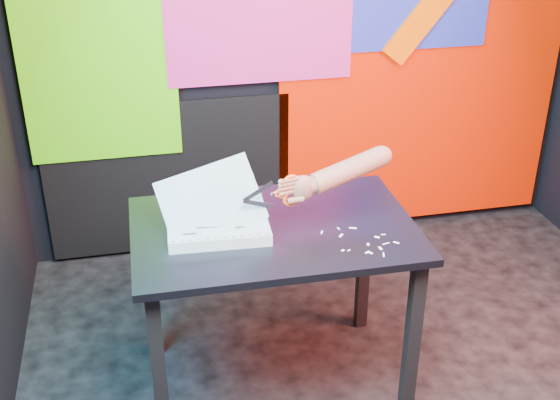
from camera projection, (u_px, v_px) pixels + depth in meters
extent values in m
cube|color=red|center=(421.00, 88.00, 3.84)|extent=(1.60, 0.02, 1.60)
cube|color=#E0277F|center=(260.00, 3.00, 3.42)|extent=(0.95, 0.02, 0.80)
cube|color=#52E108|center=(98.00, 63.00, 3.39)|extent=(0.75, 0.02, 1.00)
cube|color=black|center=(170.00, 177.00, 3.75)|extent=(1.30, 0.02, 0.85)
cube|color=black|center=(159.00, 375.00, 2.49)|extent=(0.05, 0.05, 0.72)
cube|color=black|center=(152.00, 284.00, 3.01)|extent=(0.05, 0.05, 0.72)
cube|color=black|center=(412.00, 341.00, 2.66)|extent=(0.05, 0.05, 0.72)
cube|color=black|center=(364.00, 260.00, 3.18)|extent=(0.05, 0.05, 0.72)
cube|color=black|center=(274.00, 230.00, 2.67)|extent=(1.08, 0.73, 0.03)
cube|color=silver|center=(218.00, 227.00, 2.61)|extent=(0.39, 0.29, 0.04)
cube|color=white|center=(218.00, 221.00, 2.60)|extent=(0.39, 0.29, 0.00)
cube|color=white|center=(218.00, 220.00, 2.60)|extent=(0.37, 0.28, 0.11)
cube|color=white|center=(214.00, 213.00, 2.60)|extent=(0.38, 0.24, 0.20)
cube|color=white|center=(210.00, 200.00, 2.59)|extent=(0.41, 0.20, 0.28)
cylinder|color=black|center=(173.00, 242.00, 2.47)|extent=(0.01, 0.01, 0.00)
cylinder|color=black|center=(182.00, 241.00, 2.47)|extent=(0.01, 0.01, 0.00)
cylinder|color=black|center=(190.00, 240.00, 2.47)|extent=(0.01, 0.01, 0.00)
cylinder|color=black|center=(199.00, 240.00, 2.48)|extent=(0.01, 0.01, 0.00)
cylinder|color=black|center=(208.00, 239.00, 2.48)|extent=(0.01, 0.01, 0.00)
cylinder|color=black|center=(216.00, 238.00, 2.49)|extent=(0.01, 0.01, 0.00)
cylinder|color=black|center=(225.00, 238.00, 2.49)|extent=(0.01, 0.01, 0.00)
cylinder|color=black|center=(233.00, 237.00, 2.50)|extent=(0.01, 0.01, 0.00)
cylinder|color=black|center=(242.00, 236.00, 2.50)|extent=(0.01, 0.01, 0.00)
cylinder|color=black|center=(250.00, 236.00, 2.51)|extent=(0.01, 0.01, 0.00)
cylinder|color=black|center=(259.00, 235.00, 2.51)|extent=(0.01, 0.01, 0.00)
cylinder|color=black|center=(267.00, 234.00, 2.51)|extent=(0.01, 0.01, 0.00)
cylinder|color=black|center=(171.00, 209.00, 2.69)|extent=(0.01, 0.01, 0.00)
cylinder|color=black|center=(179.00, 209.00, 2.69)|extent=(0.01, 0.01, 0.00)
cylinder|color=black|center=(187.00, 208.00, 2.69)|extent=(0.01, 0.01, 0.00)
cylinder|color=black|center=(195.00, 207.00, 2.70)|extent=(0.01, 0.01, 0.00)
cylinder|color=black|center=(203.00, 207.00, 2.70)|extent=(0.01, 0.01, 0.00)
cylinder|color=black|center=(211.00, 206.00, 2.71)|extent=(0.01, 0.01, 0.00)
cylinder|color=black|center=(219.00, 206.00, 2.71)|extent=(0.01, 0.01, 0.00)
cylinder|color=black|center=(227.00, 205.00, 2.72)|extent=(0.01, 0.01, 0.00)
cylinder|color=black|center=(235.00, 204.00, 2.72)|extent=(0.01, 0.01, 0.00)
cylinder|color=black|center=(243.00, 204.00, 2.72)|extent=(0.01, 0.01, 0.00)
cylinder|color=black|center=(250.00, 203.00, 2.73)|extent=(0.01, 0.01, 0.00)
cylinder|color=black|center=(258.00, 203.00, 2.73)|extent=(0.01, 0.01, 0.00)
cube|color=black|center=(193.00, 217.00, 2.63)|extent=(0.07, 0.01, 0.00)
cube|color=black|center=(222.00, 217.00, 2.63)|extent=(0.05, 0.01, 0.00)
cube|color=black|center=(208.00, 227.00, 2.56)|extent=(0.09, 0.02, 0.00)
cube|color=black|center=(240.00, 227.00, 2.56)|extent=(0.04, 0.01, 0.00)
cube|color=black|center=(190.00, 234.00, 2.52)|extent=(0.05, 0.01, 0.00)
cube|color=#969CAC|center=(258.00, 192.00, 2.54)|extent=(0.12, 0.03, 0.06)
cube|color=#969CAC|center=(258.00, 204.00, 2.56)|extent=(0.12, 0.03, 0.06)
cylinder|color=#969CAC|center=(273.00, 195.00, 2.58)|extent=(0.02, 0.01, 0.01)
cube|color=#FF4B18|center=(278.00, 196.00, 2.59)|extent=(0.05, 0.02, 0.03)
cube|color=#FF4B18|center=(278.00, 191.00, 2.58)|extent=(0.05, 0.02, 0.03)
torus|color=#FF4B18|center=(291.00, 183.00, 2.59)|extent=(0.07, 0.03, 0.07)
torus|color=#FF4B18|center=(291.00, 198.00, 2.62)|extent=(0.07, 0.03, 0.07)
ellipsoid|color=#B1674E|center=(303.00, 188.00, 2.62)|extent=(0.10, 0.06, 0.10)
cylinder|color=#B1674E|center=(291.00, 192.00, 2.61)|extent=(0.08, 0.04, 0.02)
cylinder|color=#B1674E|center=(291.00, 187.00, 2.60)|extent=(0.07, 0.04, 0.02)
cylinder|color=#B1674E|center=(291.00, 183.00, 2.59)|extent=(0.07, 0.03, 0.02)
cylinder|color=#B1674E|center=(291.00, 180.00, 2.58)|extent=(0.06, 0.03, 0.02)
cylinder|color=#B1674E|center=(296.00, 200.00, 2.62)|extent=(0.06, 0.03, 0.03)
cylinder|color=#B1674E|center=(314.00, 185.00, 2.64)|extent=(0.07, 0.08, 0.07)
cylinder|color=#B1674E|center=(349.00, 170.00, 2.69)|extent=(0.33, 0.16, 0.14)
sphere|color=#B1674E|center=(382.00, 156.00, 2.73)|extent=(0.08, 0.08, 0.08)
cube|color=white|center=(370.00, 253.00, 2.49)|extent=(0.02, 0.02, 0.00)
cube|color=white|center=(368.00, 244.00, 2.54)|extent=(0.01, 0.02, 0.00)
cube|color=white|center=(343.00, 250.00, 2.50)|extent=(0.02, 0.01, 0.00)
cube|color=white|center=(383.00, 234.00, 2.60)|extent=(0.02, 0.01, 0.00)
cube|color=white|center=(380.00, 248.00, 2.51)|extent=(0.01, 0.02, 0.00)
cube|color=white|center=(353.00, 228.00, 2.65)|extent=(0.03, 0.02, 0.00)
cube|color=white|center=(386.00, 244.00, 2.54)|extent=(0.03, 0.01, 0.00)
cube|color=white|center=(338.00, 229.00, 2.64)|extent=(0.01, 0.02, 0.00)
cube|color=white|center=(384.00, 255.00, 2.47)|extent=(0.01, 0.03, 0.00)
cube|color=white|center=(349.00, 250.00, 2.50)|extent=(0.01, 0.01, 0.00)
cube|color=white|center=(377.00, 237.00, 2.58)|extent=(0.02, 0.02, 0.00)
cube|color=white|center=(367.00, 252.00, 2.49)|extent=(0.02, 0.02, 0.00)
cube|color=white|center=(396.00, 243.00, 2.55)|extent=(0.02, 0.02, 0.00)
cube|color=white|center=(341.00, 235.00, 2.60)|extent=(0.02, 0.02, 0.00)
cube|color=white|center=(322.00, 232.00, 2.62)|extent=(0.01, 0.02, 0.00)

